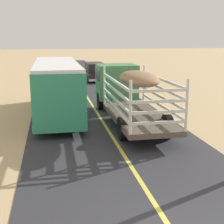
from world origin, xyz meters
TOP-DOWN VIEW (x-y plane):
  - livestock_truck at (1.46, 12.68)m, footprint 2.53×9.70m
  - bus at (-2.43, 13.63)m, footprint 2.54×10.00m
  - car_far at (1.93, 28.79)m, footprint 1.90×4.62m

SIDE VIEW (x-z plane):
  - car_far at x=1.93m, z-range 0.12..2.05m
  - bus at x=-2.43m, z-range 0.14..3.35m
  - livestock_truck at x=1.46m, z-range 0.28..3.30m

